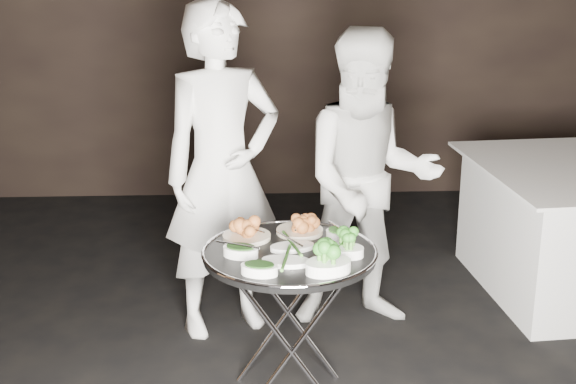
{
  "coord_description": "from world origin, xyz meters",
  "views": [
    {
      "loc": [
        0.08,
        -2.76,
        2.02
      ],
      "look_at": [
        0.23,
        0.57,
        0.95
      ],
      "focal_mm": 50.0,
      "sensor_mm": 36.0,
      "label": 1
    }
  ],
  "objects_px": {
    "waiter_right": "(369,182)",
    "serving_tray": "(290,253)",
    "waiter_left": "(222,172)",
    "tray_stand": "(290,321)"
  },
  "relations": [
    {
      "from": "tray_stand",
      "to": "waiter_right",
      "type": "bearing_deg",
      "value": 60.29
    },
    {
      "from": "tray_stand",
      "to": "serving_tray",
      "type": "height_order",
      "value": "serving_tray"
    },
    {
      "from": "tray_stand",
      "to": "waiter_left",
      "type": "distance_m",
      "value": 0.94
    },
    {
      "from": "waiter_right",
      "to": "serving_tray",
      "type": "bearing_deg",
      "value": -122.41
    },
    {
      "from": "tray_stand",
      "to": "serving_tray",
      "type": "xyz_separation_m",
      "value": [
        -0.0,
        0.0,
        0.32
      ]
    },
    {
      "from": "waiter_right",
      "to": "waiter_left",
      "type": "bearing_deg",
      "value": 179.83
    },
    {
      "from": "serving_tray",
      "to": "waiter_left",
      "type": "height_order",
      "value": "waiter_left"
    },
    {
      "from": "tray_stand",
      "to": "waiter_left",
      "type": "bearing_deg",
      "value": 112.05
    },
    {
      "from": "tray_stand",
      "to": "waiter_left",
      "type": "relative_size",
      "value": 0.41
    },
    {
      "from": "tray_stand",
      "to": "serving_tray",
      "type": "distance_m",
      "value": 0.32
    }
  ]
}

